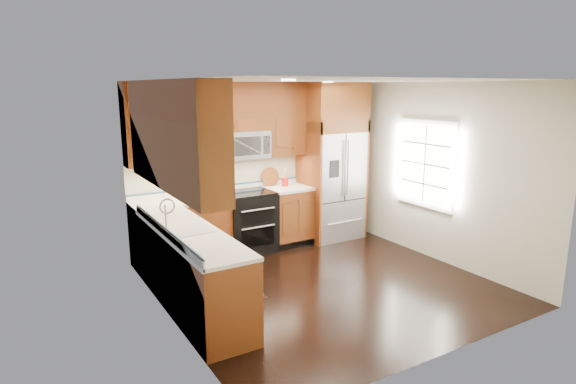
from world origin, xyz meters
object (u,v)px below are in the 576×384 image
refrigerator (332,161)px  range (248,222)px  utensil_crock (285,180)px  knife_block (219,186)px  rug (218,285)px

refrigerator → range: bearing=178.6°
utensil_crock → knife_block: bearing=-178.3°
rug → utensil_crock: bearing=34.9°
refrigerator → rug: 2.98m
refrigerator → knife_block: (-1.99, 0.12, -0.24)m
range → knife_block: bearing=169.1°
rug → range: bearing=47.8°
rug → utensil_crock: size_ratio=4.38×
range → rug: range is taller
range → rug: (-0.95, -1.00, -0.46)m
range → utensil_crock: bearing=9.3°
range → utensil_crock: size_ratio=3.17×
range → utensil_crock: (0.73, 0.12, 0.57)m
refrigerator → knife_block: refrigerator is taller
range → knife_block: 0.75m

